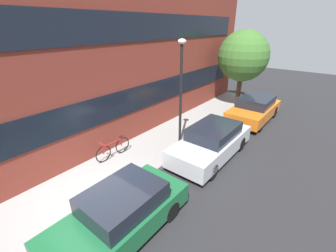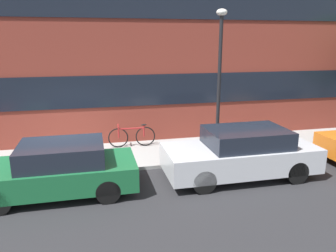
{
  "view_description": "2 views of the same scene",
  "coord_description": "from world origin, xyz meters",
  "px_view_note": "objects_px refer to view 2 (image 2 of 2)",
  "views": [
    {
      "loc": [
        -2.74,
        -4.67,
        5.05
      ],
      "look_at": [
        3.87,
        0.59,
        1.21
      ],
      "focal_mm": 24.0,
      "sensor_mm": 36.0,
      "label": 1
    },
    {
      "loc": [
        0.8,
        -8.88,
        3.69
      ],
      "look_at": [
        2.9,
        0.18,
        1.24
      ],
      "focal_mm": 35.0,
      "sensor_mm": 36.0,
      "label": 2
    }
  ],
  "objects_px": {
    "parked_car_green": "(58,169)",
    "parked_car_silver": "(241,153)",
    "bicycle": "(132,136)",
    "lamp_post": "(220,68)"
  },
  "relations": [
    {
      "from": "parked_car_green",
      "to": "parked_car_silver",
      "type": "distance_m",
      "value": 4.81
    },
    {
      "from": "parked_car_silver",
      "to": "lamp_post",
      "type": "xyz_separation_m",
      "value": [
        -0.12,
        1.51,
        2.19
      ]
    },
    {
      "from": "parked_car_green",
      "to": "parked_car_silver",
      "type": "bearing_deg",
      "value": -180.0
    },
    {
      "from": "bicycle",
      "to": "parked_car_green",
      "type": "bearing_deg",
      "value": 56.5
    },
    {
      "from": "parked_car_silver",
      "to": "parked_car_green",
      "type": "bearing_deg",
      "value": 0.0
    },
    {
      "from": "parked_car_green",
      "to": "bicycle",
      "type": "bearing_deg",
      "value": -125.68
    },
    {
      "from": "parked_car_green",
      "to": "lamp_post",
      "type": "bearing_deg",
      "value": -162.09
    },
    {
      "from": "parked_car_silver",
      "to": "bicycle",
      "type": "xyz_separation_m",
      "value": [
        -2.66,
        2.99,
        -0.19
      ]
    },
    {
      "from": "parked_car_silver",
      "to": "bicycle",
      "type": "relative_size",
      "value": 2.57
    },
    {
      "from": "parked_car_silver",
      "to": "bicycle",
      "type": "height_order",
      "value": "parked_car_silver"
    }
  ]
}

